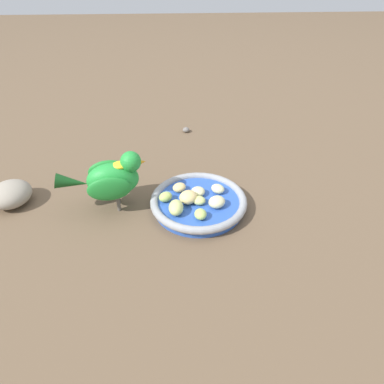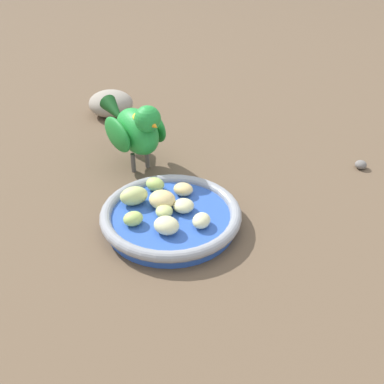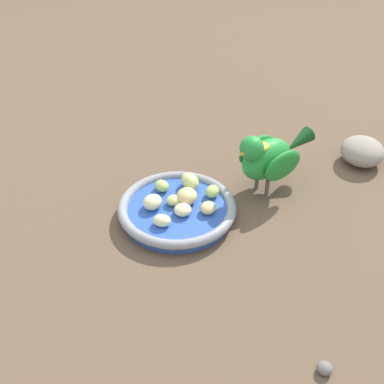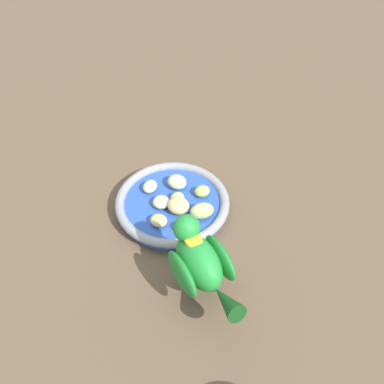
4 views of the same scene
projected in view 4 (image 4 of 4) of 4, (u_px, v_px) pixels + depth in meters
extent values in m
plane|color=brown|center=(178.00, 209.00, 0.94)|extent=(4.00, 4.00, 0.00)
cylinder|color=#2D56B7|center=(173.00, 209.00, 0.93)|extent=(0.17, 0.17, 0.02)
torus|color=#93969B|center=(173.00, 205.00, 0.92)|extent=(0.19, 0.19, 0.02)
ellipsoid|color=#B2CC66|center=(203.00, 193.00, 0.93)|extent=(0.03, 0.02, 0.02)
ellipsoid|color=#E5C67F|center=(178.00, 206.00, 0.91)|extent=(0.05, 0.05, 0.02)
ellipsoid|color=#E5C67F|center=(159.00, 220.00, 0.89)|extent=(0.04, 0.04, 0.02)
ellipsoid|color=beige|center=(162.00, 203.00, 0.91)|extent=(0.04, 0.04, 0.02)
ellipsoid|color=beige|center=(150.00, 187.00, 0.94)|extent=(0.04, 0.04, 0.02)
ellipsoid|color=#B2CC66|center=(183.00, 227.00, 0.88)|extent=(0.03, 0.03, 0.02)
ellipsoid|color=beige|center=(177.00, 182.00, 0.94)|extent=(0.04, 0.04, 0.02)
ellipsoid|color=#C6D17A|center=(202.00, 211.00, 0.90)|extent=(0.04, 0.03, 0.02)
ellipsoid|color=#C6D17A|center=(179.00, 196.00, 0.93)|extent=(0.03, 0.03, 0.01)
cylinder|color=#59544C|center=(190.00, 284.00, 0.82)|extent=(0.01, 0.01, 0.03)
cylinder|color=#59544C|center=(205.00, 277.00, 0.83)|extent=(0.01, 0.01, 0.03)
ellipsoid|color=green|center=(199.00, 262.00, 0.79)|extent=(0.07, 0.10, 0.07)
ellipsoid|color=#1E7F2D|center=(182.00, 274.00, 0.77)|extent=(0.03, 0.08, 0.05)
ellipsoid|color=#1E7F2D|center=(220.00, 258.00, 0.79)|extent=(0.03, 0.08, 0.05)
cone|color=#144719|center=(226.00, 301.00, 0.74)|extent=(0.04, 0.07, 0.04)
sphere|color=green|center=(187.00, 228.00, 0.78)|extent=(0.04, 0.04, 0.04)
cone|color=orange|center=(181.00, 221.00, 0.80)|extent=(0.02, 0.02, 0.01)
ellipsoid|color=yellow|center=(193.00, 240.00, 0.77)|extent=(0.03, 0.03, 0.01)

